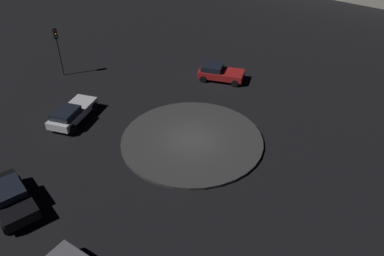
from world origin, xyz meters
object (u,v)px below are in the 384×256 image
at_px(car_black, 10,197).
at_px(car_white, 71,113).
at_px(car_red, 219,72).
at_px(traffic_light_southwest, 57,43).

xyz_separation_m(car_black, car_white, (-7.84, 4.11, -0.04)).
bearing_deg(car_black, car_red, -77.76).
distance_m(car_white, traffic_light_southwest, 8.50).
xyz_separation_m(car_red, traffic_light_southwest, (-5.79, -13.09, 2.43)).
distance_m(car_black, traffic_light_southwest, 16.69).
distance_m(car_red, car_black, 20.02).
bearing_deg(car_white, traffic_light_southwest, 37.60).
bearing_deg(traffic_light_southwest, car_black, -43.51).
bearing_deg(car_red, car_white, -132.86).
relative_size(car_red, car_black, 0.92).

